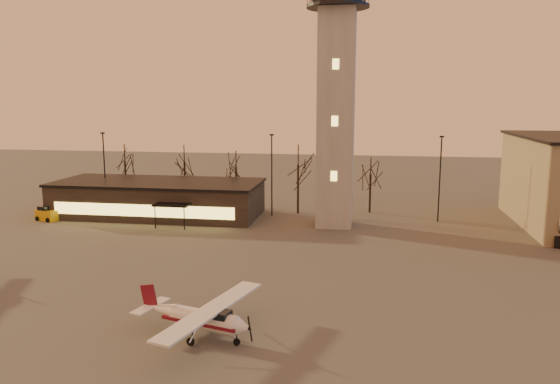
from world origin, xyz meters
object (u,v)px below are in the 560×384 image
object	(u,v)px
control_tower	(337,81)
cessna_front	(207,323)
terminal	(158,198)
service_cart	(47,215)

from	to	relation	value
control_tower	cessna_front	bearing A→B (deg)	-100.14
control_tower	cessna_front	distance (m)	35.40
terminal	cessna_front	distance (m)	37.20
terminal	service_cart	bearing A→B (deg)	-157.63
control_tower	terminal	bearing A→B (deg)	174.85
terminal	control_tower	bearing A→B (deg)	-5.15
terminal	service_cart	distance (m)	13.13
control_tower	cessna_front	world-z (taller)	control_tower
terminal	cessna_front	xyz separation A→B (m)	(16.38, -33.38, -1.17)
control_tower	cessna_front	size ratio (longest dim) A/B	3.13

